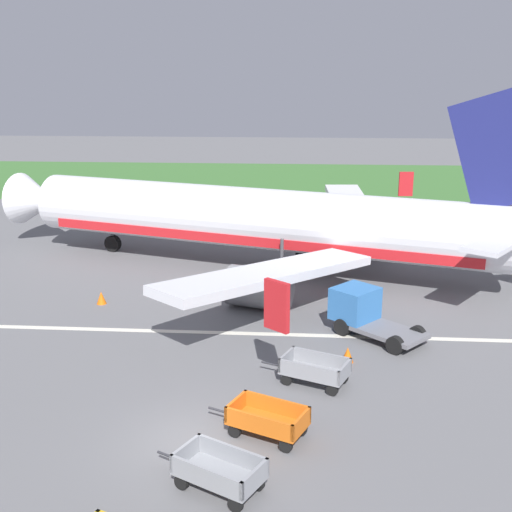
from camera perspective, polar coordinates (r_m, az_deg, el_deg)
The scene contains 10 objects.
ground_plane at distance 21.76m, azimuth -5.78°, elevation -16.17°, with size 220.00×220.00×0.00m, color slate.
grass_strip at distance 74.40m, azimuth 1.47°, elevation 6.84°, with size 220.00×28.00×0.06m, color #3D7033.
apron_stripe at distance 29.86m, azimuth -2.78°, elevation -6.88°, with size 120.00×0.36×0.01m, color silver.
airplane at distance 38.70m, azimuth 1.39°, elevation 3.14°, with size 36.83×29.92×11.34m.
baggage_cart_second_in_row at distance 19.25m, azimuth -3.35°, elevation -18.65°, with size 3.48×2.41×1.07m.
baggage_cart_third_in_row at distance 21.63m, azimuth 1.02°, elevation -14.44°, with size 3.54×2.30×1.07m.
baggage_cart_fourth_in_row at distance 25.02m, azimuth 5.26°, elevation -10.10°, with size 3.56×2.27×1.07m.
service_truck_beside_carts at distance 29.82m, azimuth 9.58°, elevation -4.86°, with size 4.52×4.35×2.10m.
traffic_cone_near_plane at distance 34.40m, azimuth -13.68°, elevation -3.64°, with size 0.51×0.51×0.67m, color orange.
traffic_cone_mid_apron at distance 27.09m, azimuth 8.21°, elevation -8.73°, with size 0.50×0.50×0.66m, color orange.
Camera 1 is at (3.43, -18.18, 11.45)m, focal length 44.68 mm.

